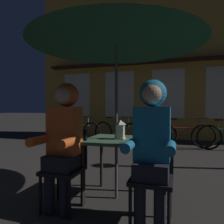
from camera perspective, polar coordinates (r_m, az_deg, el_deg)
The scene contains 13 objects.
ground_plane at distance 2.79m, azimuth 1.18°, elevation -22.51°, with size 60.00×60.00×0.00m, color #2D2B28.
cafe_table at distance 2.59m, azimuth 1.18°, elevation -9.50°, with size 0.72×0.72×0.74m.
patio_umbrella at distance 2.71m, azimuth 1.20°, elevation 21.46°, with size 2.10×2.10×2.31m.
lantern at distance 2.53m, azimuth 2.30°, elevation -4.68°, with size 0.11×0.11×0.23m.
chair_left at distance 2.48m, azimuth -12.37°, elevation -13.58°, with size 0.40×0.40×0.87m.
chair_right at distance 2.18m, azimuth 10.96°, elevation -15.65°, with size 0.40×0.40×0.87m.
person_left_hooded at distance 2.36m, azimuth -13.10°, elevation -5.50°, with size 0.45×0.56×1.40m.
person_right_hooded at distance 2.05m, azimuth 10.83°, elevation -6.53°, with size 0.45×0.56×1.40m.
shopfront_building at distance 8.09m, azimuth 15.21°, elevation 15.39°, with size 10.00×0.93×6.20m.
bicycle_nearest at distance 6.88m, azimuth -9.29°, elevation -5.14°, with size 1.67×0.28×0.84m.
bicycle_second at distance 6.50m, azimuth 1.31°, elevation -5.51°, with size 1.64×0.46×0.84m.
bicycle_third at distance 6.23m, azimuth 9.81°, elevation -5.82°, with size 1.67×0.24×0.84m.
bicycle_fourth at distance 6.13m, azimuth 19.01°, elevation -6.00°, with size 1.68×0.20×0.84m.
Camera 1 is at (0.71, -2.44, 1.13)m, focal length 33.42 mm.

